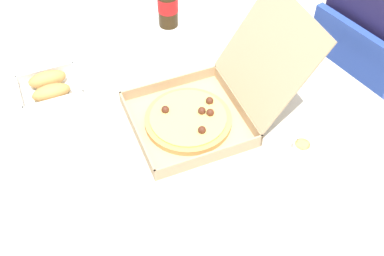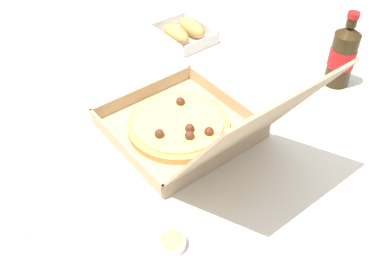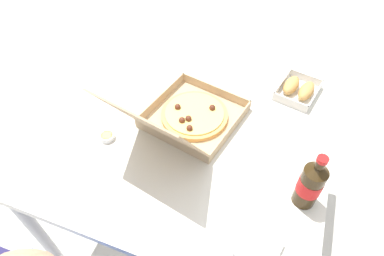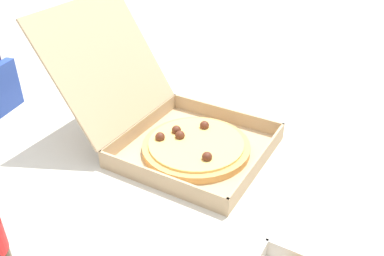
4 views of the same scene
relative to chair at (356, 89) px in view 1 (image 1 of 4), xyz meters
The scene contains 10 objects.
ground_plane 0.91m from the chair, 88.44° to the right, with size 10.00×10.00×0.00m, color beige.
dining_table 0.79m from the chair, 88.44° to the right, with size 1.15×1.06×0.75m.
chair is the anchor object (origin of this frame).
diner_person 0.21m from the chair, 91.02° to the left, with size 0.36×0.41×1.15m.
pizza_box_open 0.82m from the chair, 91.31° to the right, with size 0.43×0.56×0.33m.
bread_side_box 1.19m from the chair, 109.60° to the right, with size 0.19×0.22×0.06m.
cola_bottle 0.84m from the chair, 129.53° to the right, with size 0.07×0.07×0.22m.
paper_menu 1.03m from the chair, 67.11° to the right, with size 0.21×0.15×0.00m, color white.
napkin_pile 0.60m from the chair, 135.98° to the right, with size 0.11×0.11×0.02m, color white.
dipping_sauce_cup 0.69m from the chair, 67.88° to the right, with size 0.06×0.06×0.02m.
Camera 1 is at (0.75, -0.57, 1.82)m, focal length 44.66 mm.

